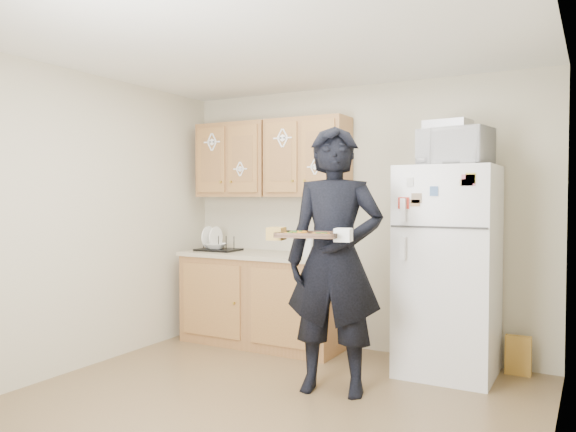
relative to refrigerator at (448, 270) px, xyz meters
The scene contains 22 objects.
floor 1.92m from the refrigerator, 123.60° to the right, with size 3.60×3.60×0.00m, color brown.
ceiling 2.38m from the refrigerator, 123.60° to the right, with size 3.60×3.60×0.00m, color white.
wall_back 1.10m from the refrigerator, 158.72° to the left, with size 3.60×0.04×2.50m, color beige.
wall_front 3.39m from the refrigerator, 106.39° to the right, with size 3.60×0.04×2.50m, color beige.
wall_left 3.13m from the refrigerator, 152.53° to the right, with size 0.04×3.60×2.50m, color beige.
wall_right 1.71m from the refrigerator, 59.27° to the right, with size 0.04×3.60×2.50m, color beige.
refrigerator is the anchor object (origin of this frame).
base_cabinet 1.85m from the refrigerator, behind, with size 1.60×0.60×0.86m, color brown.
countertop 1.80m from the refrigerator, behind, with size 1.64×0.64×0.04m, color #B8AB8E.
upper_cab_left 2.41m from the refrigerator, behind, with size 0.80×0.33×0.75m, color brown.
upper_cab_right 1.70m from the refrigerator, behind, with size 0.80×0.33×0.75m, color brown.
cereal_box 0.89m from the refrigerator, 24.99° to the left, with size 0.20×0.07×0.32m, color gold.
person 1.06m from the refrigerator, 127.07° to the right, with size 0.72×0.47×1.97m, color black.
baking_tray 1.37m from the refrigerator, 121.62° to the right, with size 0.42×0.31×0.04m, color black.
pizza_front_left 1.49m from the refrigerator, 122.51° to the right, with size 0.14×0.14×0.02m, color orange.
pizza_front_right 1.37m from the refrigerator, 116.41° to the right, with size 0.14×0.14×0.02m, color orange.
pizza_back_left 1.40m from the refrigerator, 126.70° to the right, with size 0.14×0.14×0.02m, color orange.
microwave 1.00m from the refrigerator, 42.12° to the right, with size 0.53×0.36×0.29m, color white.
foil_pan 1.18m from the refrigerator, 114.89° to the right, with size 0.35×0.24×0.07m, color silver.
dish_rack 2.33m from the refrigerator, behind, with size 0.41×0.31×0.17m, color black.
bowl 2.35m from the refrigerator, behind, with size 0.22×0.22×0.05m, color white.
soap_bottle 1.26m from the refrigerator, behind, with size 0.10×0.10×0.21m, color white.
Camera 1 is at (2.00, -3.19, 1.45)m, focal length 35.00 mm.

